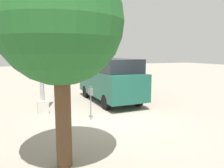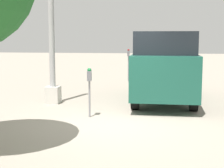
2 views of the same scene
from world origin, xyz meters
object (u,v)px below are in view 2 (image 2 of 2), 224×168
at_px(parking_meter_far, 128,58).
at_px(lamp_post, 52,45).
at_px(parked_van, 164,64).
at_px(parking_meter_near, 89,81).

height_order(parking_meter_far, lamp_post, lamp_post).
relative_size(parking_meter_far, parked_van, 0.32).
height_order(lamp_post, parked_van, lamp_post).
distance_m(parking_meter_near, parked_van, 3.33).
height_order(parking_meter_near, parking_meter_far, parking_meter_far).
distance_m(parking_meter_near, parking_meter_far, 7.83).
xyz_separation_m(parking_meter_near, parking_meter_far, (7.82, -0.25, 0.19)).
relative_size(parking_meter_near, parked_van, 0.27).
bearing_deg(parked_van, lamp_post, 104.54).
distance_m(parking_meter_far, parked_van, 5.41).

